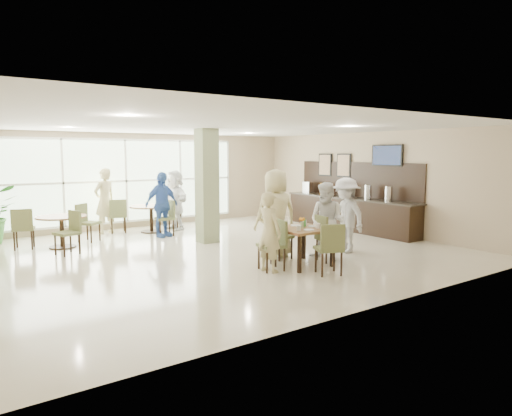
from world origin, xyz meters
TOP-DOWN VIEW (x-y plane):
  - ground at (0.00, 0.00)m, footprint 10.00×10.00m
  - room_shell at (0.00, 0.00)m, footprint 10.00×10.00m
  - window_bank at (-0.50, 4.46)m, footprint 7.00×0.04m
  - column at (0.40, 1.20)m, footprint 0.45×0.45m
  - main_table at (0.74, -2.00)m, footprint 0.99×0.99m
  - round_table_left at (-2.74, 2.55)m, footprint 1.14×1.14m
  - round_table_right at (-0.18, 3.40)m, footprint 1.21×1.21m
  - chairs_main_table at (0.73, -2.02)m, footprint 1.94×2.05m
  - chairs_table_left at (-2.77, 2.51)m, footprint 2.07×1.86m
  - chairs_table_right at (-0.16, 3.39)m, footprint 2.24×1.71m
  - tabletop_clutter at (0.76, -2.01)m, footprint 0.70×0.76m
  - buffet_counter at (4.70, 0.51)m, footprint 0.64×4.70m
  - wall_tv at (4.94, -0.60)m, footprint 0.06×1.00m
  - framed_art_a at (4.95, 1.00)m, footprint 0.05×0.55m
  - framed_art_b at (4.95, 1.80)m, footprint 0.05×0.55m
  - teen_left at (-0.08, -2.01)m, footprint 0.46×0.61m
  - teen_far at (0.76, -1.13)m, footprint 1.01×0.71m
  - teen_right at (1.49, -1.92)m, footprint 0.82×0.93m
  - teen_standing at (2.33, -1.63)m, footprint 0.71×1.13m
  - adult_a at (-0.24, 2.52)m, footprint 1.12×0.81m
  - adult_b at (0.56, 3.43)m, footprint 0.82×1.66m
  - adult_standing at (-1.32, 3.88)m, footprint 0.77×0.65m

SIDE VIEW (x-z plane):
  - ground at x=0.00m, z-range 0.00..0.00m
  - chairs_main_table at x=0.73m, z-range 0.00..0.95m
  - chairs_table_left at x=-2.77m, z-range 0.00..0.95m
  - chairs_table_right at x=-0.16m, z-range 0.00..0.95m
  - buffet_counter at x=4.70m, z-range -0.42..1.53m
  - round_table_left at x=-2.74m, z-range 0.21..0.96m
  - round_table_right at x=-0.18m, z-range 0.22..0.97m
  - main_table at x=0.74m, z-range 0.29..1.04m
  - teen_left at x=-0.08m, z-range 0.00..1.50m
  - teen_right at x=1.49m, z-range 0.00..1.61m
  - tabletop_clutter at x=0.76m, z-range 0.71..0.91m
  - teen_standing at x=2.33m, z-range 0.00..1.67m
  - adult_a at x=-0.24m, z-range 0.00..1.73m
  - adult_b at x=0.56m, z-range 0.00..1.73m
  - adult_standing at x=-1.32m, z-range 0.00..1.81m
  - teen_far at x=0.76m, z-range 0.00..1.88m
  - window_bank at x=-0.50m, z-range -2.10..4.90m
  - column at x=0.40m, z-range 0.00..2.80m
  - room_shell at x=0.00m, z-range -3.30..6.70m
  - framed_art_a at x=4.95m, z-range 1.50..2.20m
  - framed_art_b at x=4.95m, z-range 1.50..2.20m
  - wall_tv at x=4.94m, z-range 1.86..2.44m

